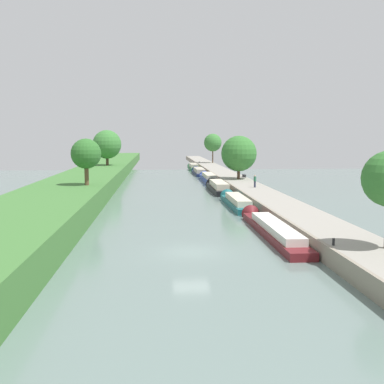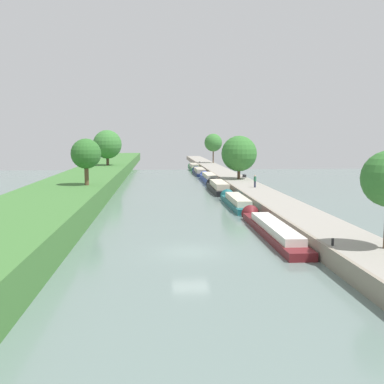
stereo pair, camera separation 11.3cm
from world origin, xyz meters
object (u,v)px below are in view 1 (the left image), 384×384
(narrowboat_maroon, at_px, (271,228))
(narrowboat_teal, at_px, (236,201))
(narrowboat_navy, at_px, (199,172))
(narrowboat_green, at_px, (193,167))
(mooring_bollard_far, at_px, (199,162))
(park_bench, at_px, (244,175))
(narrowboat_blue, at_px, (208,178))
(narrowboat_black, at_px, (218,187))
(mooring_bollard_near, at_px, (333,242))
(person_walking, at_px, (255,181))

(narrowboat_maroon, height_order, narrowboat_teal, narrowboat_teal)
(narrowboat_navy, bearing_deg, narrowboat_green, 90.10)
(mooring_bollard_far, xyz_separation_m, park_bench, (3.68, -41.36, 0.12))
(narrowboat_blue, distance_m, narrowboat_green, 29.94)
(narrowboat_teal, relative_size, narrowboat_navy, 0.92)
(narrowboat_black, height_order, narrowboat_navy, narrowboat_black)
(narrowboat_blue, xyz_separation_m, narrowboat_navy, (-0.27, 15.51, -0.06))
(narrowboat_black, bearing_deg, mooring_bollard_near, -87.04)
(mooring_bollard_near, xyz_separation_m, mooring_bollard_far, (0.00, 89.38, 0.00))
(narrowboat_maroon, height_order, mooring_bollard_far, mooring_bollard_far)
(narrowboat_teal, distance_m, narrowboat_green, 59.47)
(narrowboat_black, relative_size, narrowboat_navy, 0.93)
(narrowboat_maroon, height_order, person_walking, person_walking)
(narrowboat_black, bearing_deg, person_walking, -56.19)
(narrowboat_blue, distance_m, mooring_bollard_far, 35.53)
(narrowboat_maroon, relative_size, mooring_bollard_near, 37.09)
(park_bench, bearing_deg, narrowboat_black, -121.82)
(narrowboat_blue, distance_m, person_walking, 21.66)
(narrowboat_black, distance_m, narrowboat_navy, 30.56)
(person_walking, relative_size, park_bench, 1.11)
(park_bench, bearing_deg, narrowboat_navy, 104.84)
(narrowboat_maroon, relative_size, narrowboat_blue, 1.20)
(park_bench, bearing_deg, narrowboat_teal, -103.17)
(narrowboat_green, xyz_separation_m, park_bench, (5.70, -35.83, 0.95))
(narrowboat_teal, xyz_separation_m, mooring_bollard_near, (1.85, -24.37, 0.90))
(narrowboat_blue, xyz_separation_m, park_bench, (5.40, -5.88, 0.93))
(narrowboat_green, bearing_deg, narrowboat_maroon, -89.71)
(mooring_bollard_near, bearing_deg, narrowboat_blue, 91.83)
(narrowboat_teal, bearing_deg, mooring_bollard_near, -85.65)
(narrowboat_blue, distance_m, mooring_bollard_near, 53.93)
(narrowboat_black, distance_m, person_walking, 7.61)
(narrowboat_blue, height_order, narrowboat_navy, narrowboat_blue)
(narrowboat_navy, distance_m, park_bench, 22.15)
(narrowboat_teal, relative_size, narrowboat_black, 0.99)
(narrowboat_maroon, height_order, narrowboat_black, narrowboat_black)
(narrowboat_navy, relative_size, mooring_bollard_near, 31.46)
(narrowboat_maroon, height_order, narrowboat_navy, narrowboat_navy)
(narrowboat_maroon, xyz_separation_m, narrowboat_navy, (-0.35, 60.43, 0.07))
(narrowboat_maroon, xyz_separation_m, narrowboat_blue, (-0.08, 44.92, 0.13))
(narrowboat_navy, height_order, narrowboat_green, narrowboat_green)
(narrowboat_blue, height_order, park_bench, park_bench)
(narrowboat_teal, distance_m, narrowboat_navy, 45.03)
(narrowboat_maroon, height_order, narrowboat_blue, narrowboat_blue)
(narrowboat_green, height_order, person_walking, person_walking)
(narrowboat_teal, height_order, mooring_bollard_far, mooring_bollard_far)
(narrowboat_teal, height_order, narrowboat_navy, narrowboat_navy)
(narrowboat_blue, height_order, narrowboat_green, narrowboat_green)
(narrowboat_maroon, bearing_deg, narrowboat_black, 90.71)
(narrowboat_teal, bearing_deg, narrowboat_blue, 89.75)
(narrowboat_blue, bearing_deg, narrowboat_maroon, -89.89)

